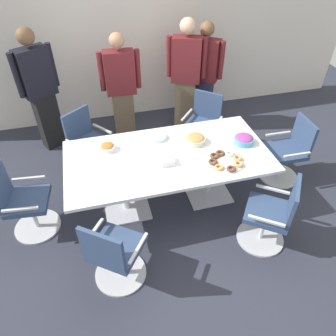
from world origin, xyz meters
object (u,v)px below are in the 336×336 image
Objects in this scene: office_chair_1 at (203,127)px; donut_platter at (225,161)px; person_standing_0 at (40,90)px; snack_bowl_pretzels at (107,147)px; person_standing_2 at (186,76)px; napkin_pile at (167,161)px; office_chair_4 at (114,255)px; person_standing_1 at (121,88)px; snack_bowl_cookies at (195,139)px; office_chair_3 at (24,204)px; person_standing_3 at (204,75)px; office_chair_0 at (288,154)px; plate_stack at (157,137)px; snack_bowl_candy_mix at (244,139)px; office_chair_5 at (271,217)px; office_chair_2 at (88,145)px; conference_table at (168,163)px.

office_chair_1 is 2.24× the size of donut_platter.
snack_bowl_pretzels is at bearing 89.50° from person_standing_0.
person_standing_2 is 12.23× the size of napkin_pile.
office_chair_4 is 0.50× the size of person_standing_0.
person_standing_1 is (0.50, 2.59, 0.47)m from office_chair_4.
person_standing_0 is at bearing 140.57° from office_chair_4.
office_chair_3 is at bearing -174.55° from snack_bowl_cookies.
person_standing_2 is 0.34m from person_standing_3.
office_chair_0 reaches higher than snack_bowl_cookies.
snack_bowl_pretzels is 0.63m from plate_stack.
plate_stack is (-1.01, 0.36, -0.03)m from snack_bowl_candy_mix.
person_standing_0 is at bearing 178.07° from office_chair_3.
napkin_pile is (0.62, -0.43, -0.01)m from snack_bowl_pretzels.
snack_bowl_pretzels is 0.73× the size of snack_bowl_candy_mix.
office_chair_0 is at bearing 58.77° from office_chair_4.
person_standing_2 is at bearing 58.87° from plate_stack.
snack_bowl_cookies is 0.54m from napkin_pile.
person_standing_1 reaches higher than office_chair_3.
office_chair_5 is 5.14× the size of snack_bowl_pretzels.
snack_bowl_cookies is 1.11× the size of plate_stack.
office_chair_2 is 3.77× the size of snack_bowl_candy_mix.
person_standing_1 is 11.44× the size of napkin_pile.
office_chair_0 is at bearing -2.62° from office_chair_5.
person_standing_1 reaches higher than office_chair_2.
snack_bowl_candy_mix is 0.59× the size of donut_platter.
person_standing_1 is (0.61, 0.68, 0.47)m from office_chair_2.
office_chair_1 is at bearing 143.38° from office_chair_2.
person_standing_1 is 2.12m from donut_platter.
snack_bowl_cookies is at bearing 114.42° from donut_platter.
office_chair_0 is 1.85m from person_standing_3.
office_chair_2 is at bearing 128.81° from napkin_pile.
office_chair_5 is 1.27m from snack_bowl_cookies.
office_chair_5 is at bearing -62.29° from donut_platter.
office_chair_5 is (0.93, -0.92, -0.22)m from conference_table.
office_chair_0 is 5.14× the size of snack_bowl_pretzels.
office_chair_0 is 1.95m from person_standing_2.
office_chair_1 is at bearing 87.23° from office_chair_4.
office_chair_4 is at bearing 113.68° from office_chair_0.
office_chair_3 is 2.14m from snack_bowl_cookies.
office_chair_2 is 1.99m from donut_platter.
conference_table is 13.56× the size of snack_bowl_pretzels.
office_chair_5 is at bearing -52.82° from plate_stack.
conference_table is 1.81m from person_standing_2.
office_chair_5 is at bearing 77.57° from office_chair_3.
office_chair_5 is 0.50× the size of person_standing_2.
office_chair_3 is 6.15× the size of napkin_pile.
person_standing_2 is at bearing 33.32° from office_chair_0.
snack_bowl_candy_mix is at bearing 115.52° from person_standing_0.
office_chair_5 is 3.58m from person_standing_0.
person_standing_2 is at bearing 96.44° from office_chair_4.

